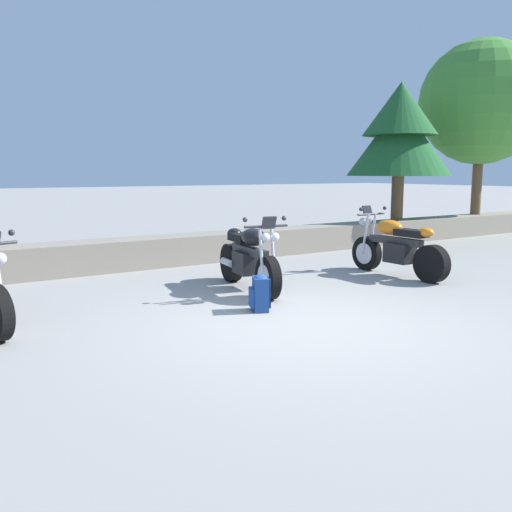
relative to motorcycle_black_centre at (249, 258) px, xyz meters
name	(u,v)px	position (x,y,z in m)	size (l,w,h in m)	color
ground_plane	(303,324)	(-0.48, -1.95, -0.49)	(120.00, 120.00, 0.00)	gray
stone_wall	(147,252)	(-0.48, 2.85, -0.21)	(36.00, 0.80, 0.55)	gray
motorcycle_black_centre	(249,258)	(0.00, 0.00, 0.00)	(0.70, 2.06, 1.18)	black
motorcycle_orange_far_right	(396,248)	(2.75, -0.42, 0.00)	(0.67, 2.06, 1.18)	black
rider_backpack	(260,292)	(-0.57, -1.15, -0.24)	(0.33, 0.35, 0.47)	navy
pine_tree_far_left	(400,131)	(6.44, 2.98, 2.31)	(2.63, 2.63, 3.47)	brown
leafy_tree_mid_left	(489,105)	(9.96, 2.91, 3.17)	(3.67, 3.49, 4.93)	brown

